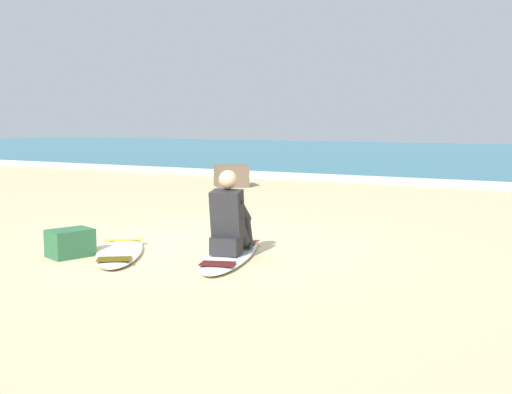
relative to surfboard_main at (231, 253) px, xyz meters
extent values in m
plane|color=#CCB584|center=(-0.65, 0.23, -0.04)|extent=(80.00, 80.00, 0.00)
cube|color=teal|center=(-0.65, 23.19, 0.01)|extent=(80.00, 28.00, 0.10)
cube|color=white|center=(-0.65, 9.49, 0.02)|extent=(80.00, 0.90, 0.11)
ellipsoid|color=white|center=(0.00, 0.00, 0.00)|extent=(1.23, 2.25, 0.07)
cube|color=red|center=(-0.21, 0.58, 0.04)|extent=(0.48, 0.26, 0.01)
cube|color=#4A1311|center=(0.24, -0.66, 0.04)|extent=(0.42, 0.35, 0.01)
cube|color=#232326|center=(0.08, -0.22, 0.14)|extent=(0.37, 0.32, 0.20)
cylinder|color=#232326|center=(-0.06, -0.06, 0.29)|extent=(0.23, 0.43, 0.43)
cylinder|color=#232326|center=(-0.11, 0.13, 0.26)|extent=(0.17, 0.28, 0.42)
cube|color=#232326|center=(-0.13, 0.20, 0.07)|extent=(0.14, 0.24, 0.05)
cylinder|color=#232326|center=(0.14, -0.02, 0.29)|extent=(0.23, 0.43, 0.43)
cylinder|color=#232326|center=(0.11, 0.18, 0.26)|extent=(0.17, 0.28, 0.42)
cube|color=#232326|center=(0.10, 0.25, 0.07)|extent=(0.14, 0.24, 0.05)
cube|color=#232326|center=(0.07, -0.19, 0.49)|extent=(0.39, 0.36, 0.57)
sphere|color=tan|center=(0.07, -0.16, 0.88)|extent=(0.21, 0.21, 0.21)
cylinder|color=#232326|center=(-0.10, -0.07, 0.52)|extent=(0.17, 0.41, 0.31)
cylinder|color=#232326|center=(0.18, -0.01, 0.52)|extent=(0.17, 0.41, 0.31)
ellipsoid|color=#EFE5C6|center=(-1.22, -0.53, 0.00)|extent=(1.50, 1.82, 0.07)
cube|color=gold|center=(-1.52, -0.10, 0.04)|extent=(0.45, 0.36, 0.01)
cube|color=#4C400C|center=(-0.87, -1.02, 0.04)|extent=(0.44, 0.41, 0.01)
cube|color=brown|center=(-4.04, 6.70, 0.22)|extent=(1.04, 1.03, 0.52)
cube|color=#285B38|center=(-1.63, -0.91, 0.12)|extent=(0.49, 0.57, 0.32)
camera|label=1|loc=(3.71, -6.11, 1.53)|focal=43.83mm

